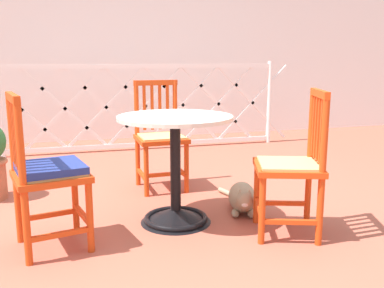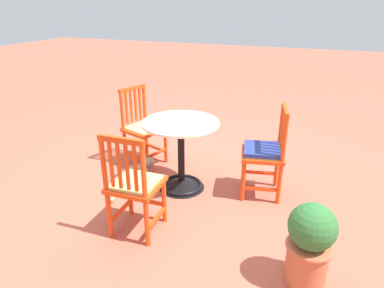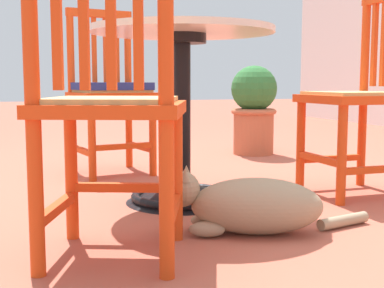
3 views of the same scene
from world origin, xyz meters
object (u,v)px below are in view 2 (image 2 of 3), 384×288
(orange_chair_near_fence, at_px, (134,186))
(terracotta_planter, at_px, (310,243))
(cafe_table, at_px, (181,163))
(tabby_cat, at_px, (135,174))
(orange_chair_by_planter, at_px, (265,153))
(orange_chair_tucked_in, at_px, (143,129))

(orange_chair_near_fence, xyz_separation_m, terracotta_planter, (-1.37, 0.07, -0.11))
(cafe_table, xyz_separation_m, tabby_cat, (0.52, 0.08, -0.19))
(orange_chair_by_planter, distance_m, orange_chair_tucked_in, 1.47)
(orange_chair_tucked_in, relative_size, orange_chair_near_fence, 1.00)
(orange_chair_by_planter, relative_size, terracotta_planter, 1.47)
(cafe_table, relative_size, terracotta_planter, 1.23)
(orange_chair_tucked_in, height_order, tabby_cat, orange_chair_tucked_in)
(orange_chair_by_planter, height_order, orange_chair_near_fence, same)
(orange_chair_tucked_in, relative_size, terracotta_planter, 1.47)
(orange_chair_near_fence, bearing_deg, terracotta_planter, 177.04)
(tabby_cat, xyz_separation_m, terracotta_planter, (-1.82, 0.80, 0.23))
(cafe_table, height_order, orange_chair_by_planter, orange_chair_by_planter)
(orange_chair_near_fence, xyz_separation_m, tabby_cat, (0.45, -0.73, -0.34))
(cafe_table, distance_m, tabby_cat, 0.56)
(cafe_table, height_order, orange_chair_near_fence, orange_chair_near_fence)
(tabby_cat, bearing_deg, orange_chair_by_planter, -168.44)
(orange_chair_tucked_in, xyz_separation_m, orange_chair_near_fence, (-0.59, 1.19, 0.00))
(terracotta_planter, bearing_deg, orange_chair_tucked_in, -32.84)
(orange_chair_by_planter, xyz_separation_m, orange_chair_tucked_in, (1.46, -0.19, -0.01))
(orange_chair_tucked_in, bearing_deg, cafe_table, 149.34)
(orange_chair_near_fence, relative_size, terracotta_planter, 1.47)
(orange_chair_tucked_in, distance_m, orange_chair_near_fence, 1.33)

